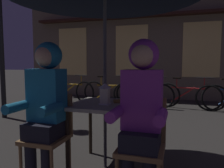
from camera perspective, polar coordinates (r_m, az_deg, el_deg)
ground_plane at (r=2.71m, az=-1.75°, el=-20.61°), size 60.00×60.00×0.00m
cafe_table at (r=2.49m, az=-1.79°, el=-7.31°), size 0.72×0.72×0.74m
lantern at (r=2.39m, az=-1.84°, el=-2.43°), size 0.11×0.11×0.23m
chair_left at (r=2.41m, az=-15.82°, el=-11.60°), size 0.40×0.40×0.87m
chair_right at (r=2.08m, az=7.81°, el=-14.27°), size 0.40×0.40×0.87m
person_left_hooded at (r=2.29m, az=-16.82°, el=-3.38°), size 0.45×0.56×1.40m
person_right_hooded at (r=1.93m, az=7.68°, el=-4.80°), size 0.45×0.56×1.40m
shopfront_building at (r=7.94m, az=13.87°, el=19.15°), size 10.00×0.93×6.20m
bicycle_nearest at (r=6.86m, az=-10.51°, el=-1.69°), size 1.65×0.40×0.84m
bicycle_second at (r=6.39m, az=-0.48°, el=-2.13°), size 1.68×0.12×0.84m
bicycle_third at (r=5.97m, az=7.90°, el=-2.71°), size 1.68×0.15×0.84m
bicycle_fourth at (r=6.04m, az=18.93°, el=-2.86°), size 1.65×0.39×0.84m
book at (r=2.54m, az=2.68°, el=-4.44°), size 0.24×0.20×0.02m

